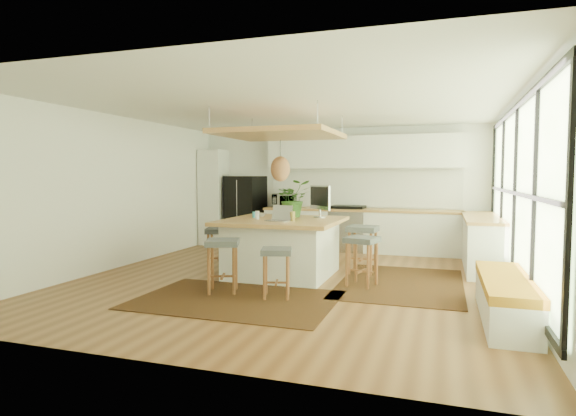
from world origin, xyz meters
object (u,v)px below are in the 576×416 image
(stool_near_right, at_px, (276,272))
(laptop, at_px, (278,214))
(stool_right_front, at_px, (362,262))
(stool_left_side, at_px, (220,251))
(microwave, at_px, (284,199))
(stool_near_left, at_px, (223,268))
(monitor, at_px, (320,202))
(island, at_px, (283,247))
(island_plant, at_px, (293,203))
(fridge, at_px, (245,206))
(stool_right_back, at_px, (362,253))

(stool_near_right, xyz_separation_m, laptop, (-0.34, 1.02, 0.70))
(stool_right_front, relative_size, stool_left_side, 0.98)
(stool_right_front, distance_m, microwave, 4.05)
(stool_near_left, height_order, monitor, monitor)
(stool_near_right, relative_size, stool_left_side, 0.89)
(island, distance_m, stool_near_right, 1.45)
(stool_near_right, distance_m, microwave, 4.54)
(laptop, xyz_separation_m, microwave, (-0.99, 3.26, 0.06))
(island, height_order, microwave, microwave)
(island_plant, bearing_deg, fridge, 128.57)
(fridge, xyz_separation_m, stool_right_back, (3.13, -2.33, -0.57))
(stool_right_back, bearing_deg, stool_near_left, -130.67)
(stool_right_front, xyz_separation_m, stool_left_side, (-2.47, 0.30, 0.00))
(stool_near_right, bearing_deg, stool_right_front, 46.69)
(fridge, height_order, stool_near_right, fridge)
(fridge, bearing_deg, monitor, -33.01)
(stool_right_back, bearing_deg, laptop, -141.62)
(island_plant, bearing_deg, monitor, 4.09)
(stool_near_left, height_order, laptop, laptop)
(laptop, height_order, island_plant, island_plant)
(stool_near_left, xyz_separation_m, monitor, (0.93, 1.82, 0.83))
(stool_right_front, xyz_separation_m, monitor, (-0.85, 0.82, 0.83))
(stool_right_front, bearing_deg, island_plant, 148.97)
(island, bearing_deg, stool_right_front, -14.68)
(stool_near_left, distance_m, laptop, 1.29)
(microwave, bearing_deg, stool_near_right, -89.41)
(stool_near_left, height_order, stool_near_right, stool_near_left)
(stool_near_left, bearing_deg, stool_near_right, -2.32)
(stool_right_front, relative_size, island_plant, 1.16)
(monitor, bearing_deg, island, -93.80)
(stool_right_back, height_order, laptop, laptop)
(island, height_order, stool_left_side, island)
(stool_right_front, height_order, island_plant, island_plant)
(stool_near_right, height_order, island_plant, island_plant)
(fridge, relative_size, stool_near_left, 2.17)
(fridge, bearing_deg, island_plant, -39.40)
(stool_near_right, bearing_deg, monitor, 86.32)
(fridge, relative_size, laptop, 4.31)
(laptop, bearing_deg, island_plant, 103.20)
(laptop, xyz_separation_m, island_plant, (-0.00, 0.81, 0.13))
(stool_right_back, height_order, stool_left_side, stool_right_back)
(island, relative_size, stool_near_left, 2.46)
(stool_right_front, distance_m, laptop, 1.48)
(stool_right_back, distance_m, microwave, 3.27)
(monitor, bearing_deg, stool_right_back, 50.66)
(island, xyz_separation_m, monitor, (0.51, 0.47, 0.72))
(stool_near_right, relative_size, microwave, 1.21)
(fridge, height_order, stool_right_back, fridge)
(stool_near_right, distance_m, stool_left_side, 2.01)
(stool_left_side, xyz_separation_m, monitor, (1.62, 0.52, 0.83))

